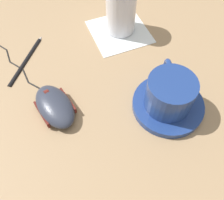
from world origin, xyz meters
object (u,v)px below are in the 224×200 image
(drinking_glass, at_px, (121,9))
(pen, at_px, (26,59))
(coffee_cup, at_px, (170,93))
(computer_mouse, at_px, (55,106))
(saucer, at_px, (168,105))

(drinking_glass, relative_size, pen, 0.89)
(coffee_cup, xyz_separation_m, drinking_glass, (0.06, 0.22, 0.01))
(computer_mouse, xyz_separation_m, drinking_glass, (0.23, 0.11, 0.04))
(coffee_cup, bearing_deg, pen, 122.01)
(pen, bearing_deg, coffee_cup, -57.99)
(drinking_glass, bearing_deg, coffee_cup, -104.90)
(saucer, xyz_separation_m, coffee_cup, (-0.00, 0.00, 0.04))
(coffee_cup, relative_size, computer_mouse, 0.98)
(coffee_cup, relative_size, pen, 0.83)
(computer_mouse, bearing_deg, drinking_glass, 25.03)
(drinking_glass, height_order, pen, drinking_glass)
(saucer, height_order, coffee_cup, coffee_cup)
(saucer, bearing_deg, pen, 122.02)
(computer_mouse, relative_size, pen, 0.85)
(coffee_cup, distance_m, drinking_glass, 0.23)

